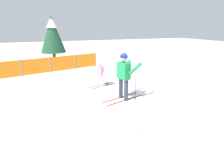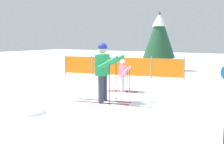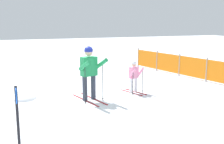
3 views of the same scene
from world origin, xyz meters
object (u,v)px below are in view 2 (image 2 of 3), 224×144
(safety_fence, at_px, (120,66))
(conifer_far, at_px, (159,34))
(skier_adult, at_px, (104,67))
(skier_child, at_px, (123,73))

(safety_fence, xyz_separation_m, conifer_far, (0.46, 3.79, 1.70))
(skier_adult, height_order, safety_fence, skier_adult)
(skier_adult, xyz_separation_m, skier_child, (-0.39, 1.82, -0.40))
(safety_fence, bearing_deg, conifer_far, 83.15)
(skier_adult, height_order, skier_child, skier_adult)
(skier_adult, bearing_deg, skier_child, 86.89)
(skier_child, distance_m, conifer_far, 7.54)
(conifer_far, bearing_deg, skier_adult, -76.85)
(skier_child, xyz_separation_m, conifer_far, (-1.71, 7.18, 1.53))
(skier_adult, relative_size, conifer_far, 0.51)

